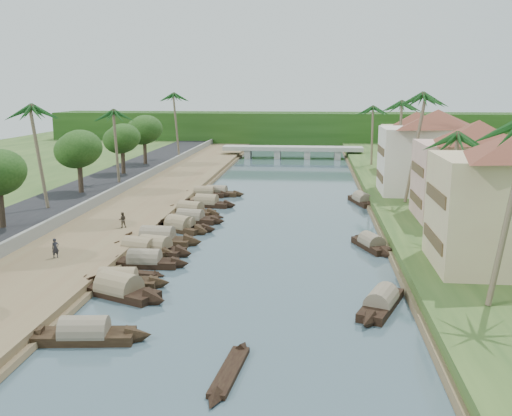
# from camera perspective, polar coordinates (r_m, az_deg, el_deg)

# --- Properties ---
(ground) EXTENTS (220.00, 220.00, 0.00)m
(ground) POSITION_cam_1_polar(r_m,az_deg,el_deg) (45.41, 0.18, -5.89)
(ground) COLOR #3C515A
(ground) RESTS_ON ground
(left_bank) EXTENTS (10.00, 180.00, 0.80)m
(left_bank) POSITION_cam_1_polar(r_m,az_deg,el_deg) (67.55, -11.76, 0.13)
(left_bank) COLOR brown
(left_bank) RESTS_ON ground
(right_bank) EXTENTS (16.00, 180.00, 1.20)m
(right_bank) POSITION_cam_1_polar(r_m,az_deg,el_deg) (66.10, 18.57, -0.32)
(right_bank) COLOR #27451B
(right_bank) RESTS_ON ground
(road) EXTENTS (8.00, 180.00, 1.40)m
(road) POSITION_cam_1_polar(r_m,az_deg,el_deg) (70.50, -18.38, 0.51)
(road) COLOR black
(road) RESTS_ON ground
(retaining_wall) EXTENTS (0.40, 180.00, 1.10)m
(retaining_wall) POSITION_cam_1_polar(r_m,az_deg,el_deg) (68.74, -15.14, 0.98)
(retaining_wall) COLOR gray
(retaining_wall) RESTS_ON left_bank
(treeline) EXTENTS (120.00, 14.00, 8.00)m
(treeline) POSITION_cam_1_polar(r_m,az_deg,el_deg) (143.44, 4.10, 7.91)
(treeline) COLOR #19380F
(treeline) RESTS_ON ground
(bridge) EXTENTS (28.00, 4.00, 2.40)m
(bridge) POSITION_cam_1_polar(r_m,az_deg,el_deg) (115.76, 3.66, 5.83)
(bridge) COLOR #9A9A90
(bridge) RESTS_ON ground
(building_mid) EXTENTS (14.11, 14.11, 9.70)m
(building_mid) POSITION_cam_1_polar(r_m,az_deg,el_deg) (59.69, 21.09, 3.64)
(building_mid) COLOR #D7AC98
(building_mid) RESTS_ON right_bank
(building_far) EXTENTS (15.59, 15.59, 10.20)m
(building_far) POSITION_cam_1_polar(r_m,az_deg,el_deg) (72.95, 17.51, 5.45)
(building_far) COLOR beige
(building_far) RESTS_ON right_bank
(building_distant) EXTENTS (12.62, 12.62, 9.20)m
(building_distant) POSITION_cam_1_polar(r_m,az_deg,el_deg) (92.75, 15.64, 6.51)
(building_distant) COLOR #C6B884
(building_distant) RESTS_ON right_bank
(sampan_0) EXTENTS (7.83, 2.46, 2.05)m
(sampan_0) POSITION_cam_1_polar(r_m,az_deg,el_deg) (33.94, -16.77, -12.00)
(sampan_0) COLOR black
(sampan_0) RESTS_ON ground
(sampan_1) EXTENTS (8.20, 5.00, 2.40)m
(sampan_1) POSITION_cam_1_polar(r_m,az_deg,el_deg) (40.29, -13.54, -7.95)
(sampan_1) COLOR black
(sampan_1) RESTS_ON ground
(sampan_2) EXTENTS (7.75, 2.18, 2.04)m
(sampan_2) POSITION_cam_1_polar(r_m,az_deg,el_deg) (41.99, -13.65, -7.15)
(sampan_2) COLOR black
(sampan_2) RESTS_ON ground
(sampan_3) EXTENTS (7.40, 1.81, 2.02)m
(sampan_3) POSITION_cam_1_polar(r_m,az_deg,el_deg) (46.21, -11.08, -5.27)
(sampan_3) COLOR black
(sampan_3) RESTS_ON ground
(sampan_4) EXTENTS (7.73, 3.76, 2.16)m
(sampan_4) POSITION_cam_1_polar(r_m,az_deg,el_deg) (49.64, -11.57, -4.09)
(sampan_4) COLOR black
(sampan_4) RESTS_ON ground
(sampan_5) EXTENTS (7.51, 3.54, 2.32)m
(sampan_5) POSITION_cam_1_polar(r_m,az_deg,el_deg) (49.56, -10.10, -4.05)
(sampan_5) COLOR black
(sampan_5) RESTS_ON ground
(sampan_6) EXTENTS (8.59, 2.46, 2.50)m
(sampan_6) POSITION_cam_1_polar(r_m,az_deg,el_deg) (52.54, -9.82, -3.12)
(sampan_6) COLOR black
(sampan_6) RESTS_ON ground
(sampan_7) EXTENTS (7.53, 2.35, 2.00)m
(sampan_7) POSITION_cam_1_polar(r_m,az_deg,el_deg) (57.04, -7.50, -1.86)
(sampan_7) COLOR black
(sampan_7) RESTS_ON ground
(sampan_8) EXTENTS (7.28, 4.90, 2.26)m
(sampan_8) POSITION_cam_1_polar(r_m,az_deg,el_deg) (57.07, -7.64, -1.85)
(sampan_8) COLOR black
(sampan_8) RESTS_ON ground
(sampan_9) EXTENTS (8.03, 2.82, 2.02)m
(sampan_9) POSITION_cam_1_polar(r_m,az_deg,el_deg) (60.49, -6.58, -1.05)
(sampan_9) COLOR black
(sampan_9) RESTS_ON ground
(sampan_10) EXTENTS (7.96, 4.05, 2.17)m
(sampan_10) POSITION_cam_1_polar(r_m,az_deg,el_deg) (64.35, -6.59, -0.26)
(sampan_10) COLOR black
(sampan_10) RESTS_ON ground
(sampan_11) EXTENTS (7.68, 2.65, 2.17)m
(sampan_11) POSITION_cam_1_polar(r_m,az_deg,el_deg) (68.38, -4.95, 0.49)
(sampan_11) COLOR black
(sampan_11) RESTS_ON ground
(sampan_12) EXTENTS (7.99, 2.43, 1.92)m
(sampan_12) POSITION_cam_1_polar(r_m,az_deg,el_deg) (75.32, -3.96, 1.56)
(sampan_12) COLOR black
(sampan_12) RESTS_ON ground
(sampan_13) EXTENTS (7.41, 1.92, 2.04)m
(sampan_13) POSITION_cam_1_polar(r_m,az_deg,el_deg) (74.53, -5.21, 1.43)
(sampan_13) COLOR black
(sampan_13) RESTS_ON ground
(sampan_14) EXTENTS (4.27, 8.06, 1.99)m
(sampan_14) POSITION_cam_1_polar(r_m,az_deg,el_deg) (37.85, 12.41, -9.23)
(sampan_14) COLOR black
(sampan_14) RESTS_ON ground
(sampan_15) EXTENTS (3.88, 6.93, 1.90)m
(sampan_15) POSITION_cam_1_polar(r_m,az_deg,el_deg) (51.33, 11.46, -3.56)
(sampan_15) COLOR black
(sampan_15) RESTS_ON ground
(sampan_16) EXTENTS (3.73, 8.36, 2.04)m
(sampan_16) POSITION_cam_1_polar(r_m,az_deg,el_deg) (70.97, 10.58, 0.75)
(sampan_16) COLOR black
(sampan_16) RESTS_ON ground
(canoe_0) EXTENTS (1.68, 7.02, 0.92)m
(canoe_0) POSITION_cam_1_polar(r_m,az_deg,el_deg) (29.40, -2.66, -16.05)
(canoe_0) COLOR black
(canoe_0) RESTS_ON ground
(canoe_1) EXTENTS (4.92, 1.49, 0.79)m
(canoe_1) POSITION_cam_1_polar(r_m,az_deg,el_deg) (44.44, -11.95, -6.43)
(canoe_1) COLOR black
(canoe_1) RESTS_ON ground
(canoe_2) EXTENTS (5.59, 1.58, 0.80)m
(canoe_2) POSITION_cam_1_polar(r_m,az_deg,el_deg) (62.28, -5.72, -0.95)
(canoe_2) COLOR black
(canoe_2) RESTS_ON ground
(palm_0) EXTENTS (3.20, 3.20, 12.46)m
(palm_0) POSITION_cam_1_polar(r_m,az_deg,el_deg) (34.95, 23.98, 7.57)
(palm_0) COLOR #76604E
(palm_0) RESTS_ON ground
(palm_1) EXTENTS (3.20, 3.20, 10.40)m
(palm_1) POSITION_cam_1_polar(r_m,az_deg,el_deg) (50.69, 19.34, 6.68)
(palm_1) COLOR #76604E
(palm_1) RESTS_ON ground
(palm_2) EXTENTS (3.20, 3.20, 13.52)m
(palm_2) POSITION_cam_1_polar(r_m,az_deg,el_deg) (65.59, 15.51, 10.60)
(palm_2) COLOR #76604E
(palm_2) RESTS_ON ground
(palm_3) EXTENTS (3.20, 3.20, 12.35)m
(palm_3) POSITION_cam_1_polar(r_m,az_deg,el_deg) (80.90, 14.37, 10.01)
(palm_3) COLOR #76604E
(palm_3) RESTS_ON ground
(palm_5) EXTENTS (3.20, 3.20, 12.17)m
(palm_5) POSITION_cam_1_polar(r_m,az_deg,el_deg) (63.38, -20.94, 9.22)
(palm_5) COLOR #76604E
(palm_5) RESTS_ON ground
(palm_6) EXTENTS (3.20, 3.20, 11.05)m
(palm_6) POSITION_cam_1_polar(r_m,az_deg,el_deg) (78.58, -13.90, 9.21)
(palm_6) COLOR #76604E
(palm_6) RESTS_ON ground
(palm_7) EXTENTS (3.20, 3.20, 11.14)m
(palm_7) POSITION_cam_1_polar(r_m,az_deg,el_deg) (97.84, 11.67, 9.71)
(palm_7) COLOR #76604E
(palm_7) RESTS_ON ground
(palm_8) EXTENTS (3.20, 3.20, 13.01)m
(palm_8) POSITION_cam_1_polar(r_m,az_deg,el_deg) (105.44, -7.94, 11.06)
(palm_8) COLOR #76604E
(palm_8) RESTS_ON ground
(tree_3) EXTENTS (5.18, 5.18, 7.40)m
(tree_3) POSITION_cam_1_polar(r_m,az_deg,el_deg) (72.31, -17.31, 5.57)
(tree_3) COLOR #483729
(tree_3) RESTS_ON ground
(tree_4) EXTENTS (4.90, 4.90, 7.19)m
(tree_4) POSITION_cam_1_polar(r_m,az_deg,el_deg) (87.08, -13.25, 6.71)
(tree_4) COLOR #483729
(tree_4) RESTS_ON ground
(tree_5) EXTENTS (5.51, 5.51, 7.92)m
(tree_5) POSITION_cam_1_polar(r_m,az_deg,el_deg) (97.75, -11.12, 7.62)
(tree_5) COLOR #483729
(tree_5) RESTS_ON ground
(tree_6) EXTENTS (4.69, 4.69, 6.92)m
(tree_6) POSITION_cam_1_polar(r_m,az_deg,el_deg) (75.97, 20.93, 5.24)
(tree_6) COLOR #483729
(tree_6) RESTS_ON ground
(person_near) EXTENTS (0.67, 0.67, 1.56)m
(person_near) POSITION_cam_1_polar(r_m,az_deg,el_deg) (47.47, -19.42, -3.81)
(person_near) COLOR #23232A
(person_near) RESTS_ON left_bank
(person_far) EXTENTS (0.88, 0.78, 1.50)m
(person_far) POSITION_cam_1_polar(r_m,az_deg,el_deg) (55.94, -13.21, -1.16)
(person_far) COLOR #3A3228
(person_far) RESTS_ON left_bank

